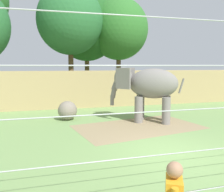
{
  "coord_description": "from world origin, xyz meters",
  "views": [
    {
      "loc": [
        -4.02,
        -7.04,
        2.93
      ],
      "look_at": [
        -0.75,
        4.73,
        1.4
      ],
      "focal_mm": 38.89,
      "sensor_mm": 36.0,
      "label": 1
    }
  ],
  "objects": [
    {
      "name": "enrichment_ball",
      "position": [
        -2.89,
        6.08,
        0.52
      ],
      "size": [
        1.03,
        1.03,
        1.03
      ],
      "primitive_type": "sphere",
      "color": "gray",
      "rests_on": "ground"
    },
    {
      "name": "elephant",
      "position": [
        1.12,
        4.58,
        1.89
      ],
      "size": [
        3.49,
        2.67,
        2.85
      ],
      "color": "gray",
      "rests_on": "ground"
    },
    {
      "name": "dirt_patch",
      "position": [
        0.26,
        3.59,
        0.0
      ],
      "size": [
        6.42,
        4.46,
        0.01
      ],
      "primitive_type": "cube",
      "rotation": [
        0.0,
        0.0,
        0.18
      ],
      "color": "#937F5B",
      "rests_on": "ground"
    },
    {
      "name": "embankment_wall",
      "position": [
        0.0,
        10.39,
        1.28
      ],
      "size": [
        36.0,
        1.8,
        2.56
      ],
      "primitive_type": "cube",
      "color": "tan",
      "rests_on": "ground"
    },
    {
      "name": "ground_plane",
      "position": [
        0.0,
        0.0,
        0.0
      ],
      "size": [
        120.0,
        120.0,
        0.0
      ],
      "primitive_type": "plane",
      "color": "#759956"
    },
    {
      "name": "tree_right_of_centre",
      "position": [
        -1.8,
        14.25,
        6.74
      ],
      "size": [
        5.56,
        5.56,
        9.68
      ],
      "color": "brown",
      "rests_on": "ground"
    },
    {
      "name": "tree_behind_wall",
      "position": [
        2.84,
        15.34,
        6.33
      ],
      "size": [
        5.51,
        5.51,
        9.24
      ],
      "color": "brown",
      "rests_on": "ground"
    },
    {
      "name": "tree_far_left",
      "position": [
        0.03,
        16.76,
        6.68
      ],
      "size": [
        6.32,
        6.32,
        10.01
      ],
      "color": "brown",
      "rests_on": "ground"
    }
  ]
}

